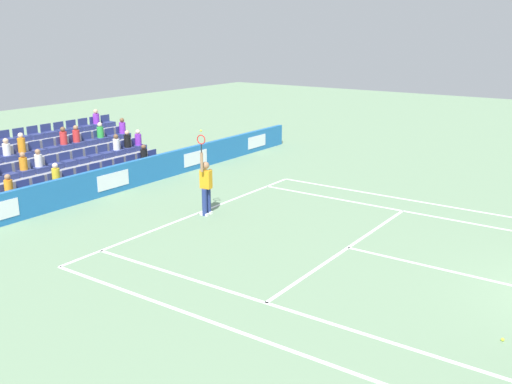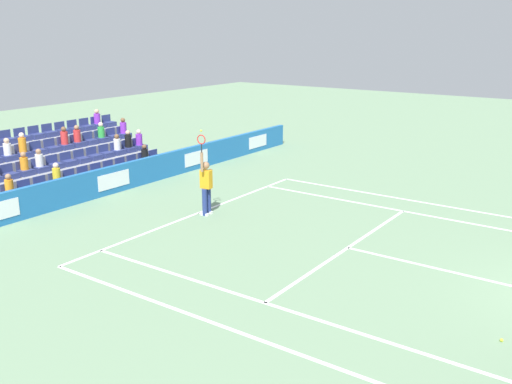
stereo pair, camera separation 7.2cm
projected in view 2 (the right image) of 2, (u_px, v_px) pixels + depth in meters
The scene contains 12 objects.
line_baseline at pixel (198, 213), 19.13m from camera, with size 10.97×0.10×0.01m, color white.
line_service at pixel (348, 248), 16.09m from camera, with size 8.23×0.10×0.01m, color white.
line_centre_service at pixel (464, 275), 14.31m from camera, with size 0.10×6.40×0.01m, color white.
line_singles_sideline_left at pixel (282, 308), 12.60m from camera, with size 0.10×11.89×0.01m, color white.
line_singles_sideline_right at pixel (416, 213), 19.07m from camera, with size 0.10×11.89×0.01m, color white.
line_doubles_sideline_left at pixel (245, 334), 11.52m from camera, with size 0.10×11.89×0.01m, color white.
line_doubles_sideline_right at pixel (430, 204), 20.15m from camera, with size 0.10×11.89×0.01m, color white.
line_centre_mark at pixel (201, 213), 19.07m from camera, with size 0.10×0.20×0.01m, color white.
sponsor_barrier at pixel (112, 180), 21.31m from camera, with size 23.19×0.22×1.03m.
tennis_player at pixel (206, 185), 18.71m from camera, with size 0.53×0.38×2.85m.
stadium_stand at pixel (62, 165), 22.88m from camera, with size 7.44×3.80×2.55m.
loose_tennis_ball at pixel (502, 340), 11.25m from camera, with size 0.07×0.07×0.07m, color #D1E533.
Camera 2 is at (13.78, 0.17, 5.90)m, focal length 40.43 mm.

